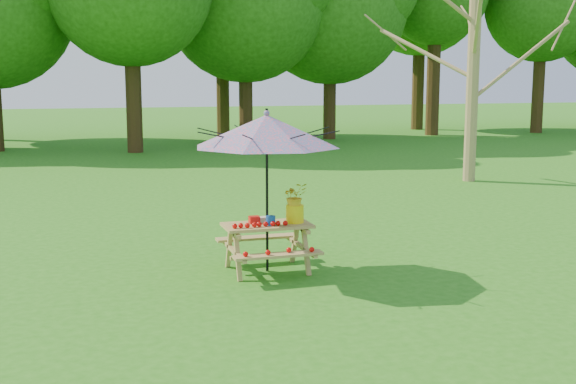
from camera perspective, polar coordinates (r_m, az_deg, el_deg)
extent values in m
cylinder|color=#937750|center=(19.17, 14.40, 8.95)|extent=(0.44, 0.44, 5.45)
cube|color=#9F8447|center=(9.93, -1.66, -2.65)|extent=(1.20, 0.62, 0.04)
cube|color=#9F8447|center=(9.48, -0.76, -5.01)|extent=(1.20, 0.22, 0.04)
cube|color=#9F8447|center=(10.51, -2.45, -3.61)|extent=(1.20, 0.22, 0.04)
cylinder|color=black|center=(9.84, -1.67, 0.06)|extent=(0.04, 0.04, 2.25)
cone|color=#207EB8|center=(9.75, -1.69, 4.86)|extent=(2.41, 2.41, 0.43)
sphere|color=#207EB8|center=(9.73, -1.70, 6.26)|extent=(0.08, 0.08, 0.08)
cube|color=red|center=(9.96, -2.68, -2.21)|extent=(0.14, 0.12, 0.10)
cylinder|color=#1448A7|center=(9.82, -1.38, -2.27)|extent=(0.13, 0.13, 0.13)
cube|color=silver|center=(10.06, -2.06, -2.18)|extent=(0.13, 0.13, 0.07)
cylinder|color=yellow|center=(9.99, 0.54, -1.73)|extent=(0.25, 0.25, 0.25)
imported|color=gold|center=(9.95, 0.55, -0.32)|extent=(0.37, 0.33, 0.37)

